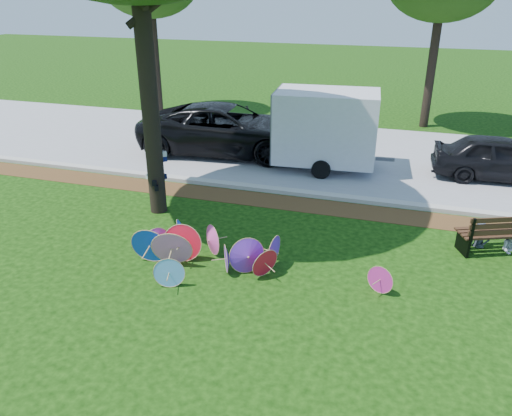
{
  "coord_description": "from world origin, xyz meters",
  "views": [
    {
      "loc": [
        3.58,
        -8.04,
        5.63
      ],
      "look_at": [
        0.5,
        2.0,
        0.9
      ],
      "focal_mm": 35.0,
      "sensor_mm": 36.0,
      "label": 1
    }
  ],
  "objects_px": {
    "black_van": "(227,129)",
    "dark_pickup": "(501,158)",
    "cargo_trailer": "(326,126)",
    "parasol_pile": "(204,249)",
    "person_left": "(483,223)",
    "park_bench": "(499,231)"
  },
  "relations": [
    {
      "from": "black_van",
      "to": "cargo_trailer",
      "type": "xyz_separation_m",
      "value": [
        3.67,
        -0.65,
        0.56
      ]
    },
    {
      "from": "parasol_pile",
      "to": "park_bench",
      "type": "bearing_deg",
      "value": 22.78
    },
    {
      "from": "dark_pickup",
      "to": "black_van",
      "type": "bearing_deg",
      "value": 86.93
    },
    {
      "from": "parasol_pile",
      "to": "dark_pickup",
      "type": "height_order",
      "value": "dark_pickup"
    },
    {
      "from": "cargo_trailer",
      "to": "park_bench",
      "type": "relative_size",
      "value": 1.72
    },
    {
      "from": "parasol_pile",
      "to": "dark_pickup",
      "type": "relative_size",
      "value": 1.39
    },
    {
      "from": "cargo_trailer",
      "to": "person_left",
      "type": "height_order",
      "value": "cargo_trailer"
    },
    {
      "from": "parasol_pile",
      "to": "cargo_trailer",
      "type": "relative_size",
      "value": 1.75
    },
    {
      "from": "dark_pickup",
      "to": "park_bench",
      "type": "height_order",
      "value": "dark_pickup"
    },
    {
      "from": "black_van",
      "to": "cargo_trailer",
      "type": "height_order",
      "value": "cargo_trailer"
    },
    {
      "from": "dark_pickup",
      "to": "person_left",
      "type": "relative_size",
      "value": 3.34
    },
    {
      "from": "dark_pickup",
      "to": "park_bench",
      "type": "bearing_deg",
      "value": 170.16
    },
    {
      "from": "park_bench",
      "to": "person_left",
      "type": "distance_m",
      "value": 0.37
    },
    {
      "from": "parasol_pile",
      "to": "person_left",
      "type": "relative_size",
      "value": 4.62
    },
    {
      "from": "black_van",
      "to": "dark_pickup",
      "type": "height_order",
      "value": "black_van"
    },
    {
      "from": "cargo_trailer",
      "to": "park_bench",
      "type": "distance_m",
      "value": 6.59
    },
    {
      "from": "black_van",
      "to": "cargo_trailer",
      "type": "bearing_deg",
      "value": -104.69
    },
    {
      "from": "parasol_pile",
      "to": "black_van",
      "type": "relative_size",
      "value": 0.91
    },
    {
      "from": "black_van",
      "to": "park_bench",
      "type": "distance_m",
      "value": 9.87
    },
    {
      "from": "dark_pickup",
      "to": "cargo_trailer",
      "type": "bearing_deg",
      "value": 93.32
    },
    {
      "from": "black_van",
      "to": "dark_pickup",
      "type": "bearing_deg",
      "value": -95.31
    },
    {
      "from": "park_bench",
      "to": "person_left",
      "type": "xyz_separation_m",
      "value": [
        -0.35,
        0.05,
        0.12
      ]
    }
  ]
}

